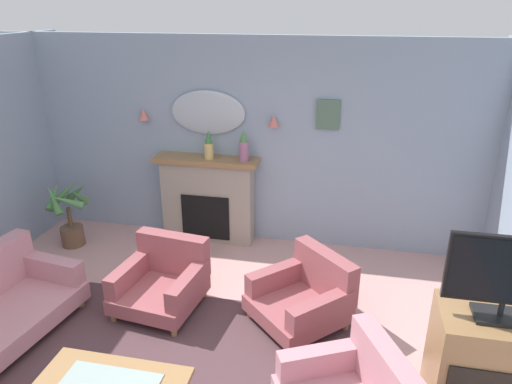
{
  "coord_description": "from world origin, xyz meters",
  "views": [
    {
      "loc": [
        1.2,
        -2.7,
        2.99
      ],
      "look_at": [
        0.29,
        1.7,
        1.17
      ],
      "focal_mm": 32.79,
      "sensor_mm": 36.0,
      "label": 1
    }
  ],
  "objects_px": {
    "mantel_vase_centre": "(244,147)",
    "armchair_by_coffee_table": "(305,295)",
    "wall_mirror": "(208,113)",
    "fireplace": "(208,200)",
    "tv_flatscreen": "(509,277)",
    "wall_sconce_left": "(143,114)",
    "wall_sconce_right": "(274,121)",
    "framed_picture": "(328,115)",
    "potted_plant_tall_palm": "(69,213)",
    "armchair_in_corner": "(163,279)",
    "tv_cabinet": "(487,365)",
    "mantel_vase_right": "(209,146)"
  },
  "relations": [
    {
      "from": "mantel_vase_centre",
      "to": "armchair_by_coffee_table",
      "type": "height_order",
      "value": "mantel_vase_centre"
    },
    {
      "from": "wall_mirror",
      "to": "armchair_by_coffee_table",
      "type": "xyz_separation_m",
      "value": [
        1.46,
        -1.65,
        -1.4
      ]
    },
    {
      "from": "fireplace",
      "to": "tv_flatscreen",
      "type": "height_order",
      "value": "tv_flatscreen"
    },
    {
      "from": "wall_sconce_left",
      "to": "fireplace",
      "type": "bearing_deg",
      "value": -6.16
    },
    {
      "from": "wall_mirror",
      "to": "wall_sconce_right",
      "type": "bearing_deg",
      "value": -3.37
    },
    {
      "from": "framed_picture",
      "to": "potted_plant_tall_palm",
      "type": "xyz_separation_m",
      "value": [
        -3.23,
        -0.68,
        -1.29
      ]
    },
    {
      "from": "tv_flatscreen",
      "to": "wall_sconce_right",
      "type": "bearing_deg",
      "value": 129.95
    },
    {
      "from": "wall_sconce_left",
      "to": "armchair_in_corner",
      "type": "distance_m",
      "value": 2.27
    },
    {
      "from": "wall_sconce_left",
      "to": "potted_plant_tall_palm",
      "type": "relative_size",
      "value": 0.16
    },
    {
      "from": "tv_cabinet",
      "to": "potted_plant_tall_palm",
      "type": "relative_size",
      "value": 1.01
    },
    {
      "from": "mantel_vase_centre",
      "to": "potted_plant_tall_palm",
      "type": "bearing_deg",
      "value": -167.39
    },
    {
      "from": "wall_sconce_left",
      "to": "mantel_vase_right",
      "type": "bearing_deg",
      "value": -7.59
    },
    {
      "from": "wall_sconce_right",
      "to": "armchair_by_coffee_table",
      "type": "bearing_deg",
      "value": -69.07
    },
    {
      "from": "wall_sconce_left",
      "to": "potted_plant_tall_palm",
      "type": "distance_m",
      "value": 1.61
    },
    {
      "from": "wall_mirror",
      "to": "armchair_in_corner",
      "type": "distance_m",
      "value": 2.18
    },
    {
      "from": "wall_sconce_right",
      "to": "armchair_by_coffee_table",
      "type": "relative_size",
      "value": 0.12
    },
    {
      "from": "wall_sconce_left",
      "to": "armchair_in_corner",
      "type": "xyz_separation_m",
      "value": [
        0.82,
        -1.62,
        -1.35
      ]
    },
    {
      "from": "wall_mirror",
      "to": "wall_sconce_right",
      "type": "distance_m",
      "value": 0.85
    },
    {
      "from": "armchair_by_coffee_table",
      "to": "potted_plant_tall_palm",
      "type": "bearing_deg",
      "value": 162.93
    },
    {
      "from": "tv_cabinet",
      "to": "tv_flatscreen",
      "type": "height_order",
      "value": "tv_flatscreen"
    },
    {
      "from": "tv_cabinet",
      "to": "mantel_vase_centre",
      "type": "bearing_deg",
      "value": 136.08
    },
    {
      "from": "mantel_vase_right",
      "to": "framed_picture",
      "type": "xyz_separation_m",
      "value": [
        1.45,
        0.18,
        0.42
      ]
    },
    {
      "from": "framed_picture",
      "to": "tv_cabinet",
      "type": "bearing_deg",
      "value": -60.49
    },
    {
      "from": "fireplace",
      "to": "framed_picture",
      "type": "distance_m",
      "value": 1.91
    },
    {
      "from": "wall_sconce_left",
      "to": "tv_cabinet",
      "type": "distance_m",
      "value": 4.66
    },
    {
      "from": "wall_mirror",
      "to": "potted_plant_tall_palm",
      "type": "height_order",
      "value": "wall_mirror"
    },
    {
      "from": "mantel_vase_centre",
      "to": "framed_picture",
      "type": "distance_m",
      "value": 1.09
    },
    {
      "from": "armchair_by_coffee_table",
      "to": "armchair_in_corner",
      "type": "height_order",
      "value": "same"
    },
    {
      "from": "mantel_vase_right",
      "to": "mantel_vase_centre",
      "type": "height_order",
      "value": "mantel_vase_centre"
    },
    {
      "from": "mantel_vase_centre",
      "to": "armchair_in_corner",
      "type": "relative_size",
      "value": 0.45
    },
    {
      "from": "potted_plant_tall_palm",
      "to": "tv_cabinet",
      "type": "bearing_deg",
      "value": -21.53
    },
    {
      "from": "wall_sconce_right",
      "to": "framed_picture",
      "type": "xyz_separation_m",
      "value": [
        0.65,
        0.06,
        0.09
      ]
    },
    {
      "from": "armchair_by_coffee_table",
      "to": "tv_flatscreen",
      "type": "relative_size",
      "value": 1.36
    },
    {
      "from": "mantel_vase_centre",
      "to": "armchair_in_corner",
      "type": "distance_m",
      "value": 1.9
    },
    {
      "from": "wall_sconce_right",
      "to": "mantel_vase_centre",
      "type": "bearing_deg",
      "value": -161.08
    },
    {
      "from": "mantel_vase_right",
      "to": "tv_flatscreen",
      "type": "distance_m",
      "value": 3.71
    },
    {
      "from": "fireplace",
      "to": "potted_plant_tall_palm",
      "type": "distance_m",
      "value": 1.81
    },
    {
      "from": "armchair_by_coffee_table",
      "to": "framed_picture",
      "type": "bearing_deg",
      "value": 88.64
    },
    {
      "from": "mantel_vase_right",
      "to": "mantel_vase_centre",
      "type": "relative_size",
      "value": 0.89
    },
    {
      "from": "wall_mirror",
      "to": "potted_plant_tall_palm",
      "type": "distance_m",
      "value": 2.24
    },
    {
      "from": "armchair_by_coffee_table",
      "to": "tv_flatscreen",
      "type": "height_order",
      "value": "tv_flatscreen"
    },
    {
      "from": "wall_sconce_right",
      "to": "wall_mirror",
      "type": "bearing_deg",
      "value": 176.63
    },
    {
      "from": "wall_mirror",
      "to": "framed_picture",
      "type": "bearing_deg",
      "value": 0.38
    },
    {
      "from": "armchair_by_coffee_table",
      "to": "tv_cabinet",
      "type": "xyz_separation_m",
      "value": [
        1.46,
        -0.85,
        0.15
      ]
    },
    {
      "from": "mantel_vase_centre",
      "to": "tv_cabinet",
      "type": "xyz_separation_m",
      "value": [
        2.42,
        -2.33,
        -0.9
      ]
    },
    {
      "from": "tv_cabinet",
      "to": "tv_flatscreen",
      "type": "bearing_deg",
      "value": -90.0
    },
    {
      "from": "mantel_vase_centre",
      "to": "tv_flatscreen",
      "type": "height_order",
      "value": "mantel_vase_centre"
    },
    {
      "from": "armchair_in_corner",
      "to": "tv_cabinet",
      "type": "distance_m",
      "value": 3.07
    },
    {
      "from": "framed_picture",
      "to": "armchair_in_corner",
      "type": "xyz_separation_m",
      "value": [
        -1.53,
        -1.68,
        -1.44
      ]
    },
    {
      "from": "fireplace",
      "to": "tv_cabinet",
      "type": "height_order",
      "value": "fireplace"
    }
  ]
}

